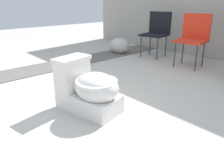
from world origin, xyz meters
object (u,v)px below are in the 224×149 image
(folding_chair_middle, at_px, (193,35))
(toilet, at_px, (89,89))
(folding_chair_left, at_px, (157,29))
(boulder_near, at_px, (119,46))

(folding_chair_middle, bearing_deg, toilet, -5.35)
(toilet, xyz_separation_m, folding_chair_middle, (-0.15, 2.18, 0.29))
(folding_chair_middle, bearing_deg, folding_chair_left, -106.59)
(toilet, bearing_deg, folding_chair_middle, 81.80)
(folding_chair_left, distance_m, boulder_near, 0.82)
(folding_chair_left, height_order, folding_chair_middle, same)
(folding_chair_left, height_order, boulder_near, folding_chair_left)
(toilet, distance_m, folding_chair_left, 2.49)
(boulder_near, bearing_deg, folding_chair_left, 29.74)
(toilet, relative_size, boulder_near, 1.71)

